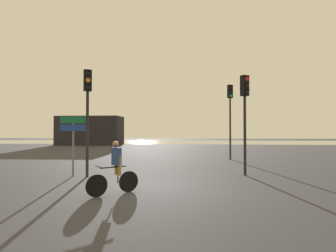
{
  "coord_description": "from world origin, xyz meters",
  "views": [
    {
      "loc": [
        1.5,
        -9.0,
        1.92
      ],
      "look_at": [
        0.5,
        5.0,
        2.2
      ],
      "focal_mm": 28.0,
      "sensor_mm": 36.0,
      "label": 1
    }
  ],
  "objects_px": {
    "distant_building": "(90,131)",
    "traffic_light_far_right": "(230,108)",
    "traffic_light_near_left": "(88,102)",
    "traffic_light_near_right": "(245,106)",
    "cyclist": "(115,167)",
    "direction_sign_post": "(73,134)"
  },
  "relations": [
    {
      "from": "cyclist",
      "to": "traffic_light_near_right",
      "type": "bearing_deg",
      "value": -92.68
    },
    {
      "from": "traffic_light_far_right",
      "to": "traffic_light_near_right",
      "type": "xyz_separation_m",
      "value": [
        -0.42,
        -6.39,
        -0.45
      ]
    },
    {
      "from": "cyclist",
      "to": "traffic_light_far_right",
      "type": "bearing_deg",
      "value": -68.05
    },
    {
      "from": "traffic_light_near_right",
      "to": "direction_sign_post",
      "type": "xyz_separation_m",
      "value": [
        -7.39,
        -0.77,
        -1.24
      ]
    },
    {
      "from": "traffic_light_near_right",
      "to": "cyclist",
      "type": "bearing_deg",
      "value": 6.99
    },
    {
      "from": "direction_sign_post",
      "to": "distant_building",
      "type": "bearing_deg",
      "value": -71.38
    },
    {
      "from": "distant_building",
      "to": "cyclist",
      "type": "xyz_separation_m",
      "value": [
        11.46,
        -28.4,
        -1.19
      ]
    },
    {
      "from": "traffic_light_far_right",
      "to": "traffic_light_near_right",
      "type": "distance_m",
      "value": 6.42
    },
    {
      "from": "distant_building",
      "to": "traffic_light_far_right",
      "type": "xyz_separation_m",
      "value": [
        16.6,
        -18.25,
        1.48
      ]
    },
    {
      "from": "direction_sign_post",
      "to": "cyclist",
      "type": "distance_m",
      "value": 4.12
    },
    {
      "from": "traffic_light_near_right",
      "to": "direction_sign_post",
      "type": "bearing_deg",
      "value": -25.58
    },
    {
      "from": "distant_building",
      "to": "traffic_light_near_left",
      "type": "relative_size",
      "value": 1.94
    },
    {
      "from": "traffic_light_near_left",
      "to": "direction_sign_post",
      "type": "height_order",
      "value": "traffic_light_near_left"
    },
    {
      "from": "traffic_light_near_right",
      "to": "traffic_light_near_left",
      "type": "height_order",
      "value": "traffic_light_near_left"
    },
    {
      "from": "traffic_light_near_left",
      "to": "cyclist",
      "type": "relative_size",
      "value": 2.79
    },
    {
      "from": "distant_building",
      "to": "traffic_light_near_left",
      "type": "xyz_separation_m",
      "value": [
        9.46,
        -25.51,
        1.13
      ]
    },
    {
      "from": "direction_sign_post",
      "to": "cyclist",
      "type": "xyz_separation_m",
      "value": [
        2.67,
        -2.98,
        -0.97
      ]
    },
    {
      "from": "cyclist",
      "to": "traffic_light_near_left",
      "type": "bearing_deg",
      "value": -6.43
    },
    {
      "from": "traffic_light_near_right",
      "to": "distant_building",
      "type": "bearing_deg",
      "value": -88.25
    },
    {
      "from": "traffic_light_near_right",
      "to": "traffic_light_near_left",
      "type": "xyz_separation_m",
      "value": [
        -6.72,
        -0.87,
        0.1
      ]
    },
    {
      "from": "traffic_light_far_right",
      "to": "direction_sign_post",
      "type": "height_order",
      "value": "traffic_light_far_right"
    },
    {
      "from": "traffic_light_far_right",
      "to": "traffic_light_near_left",
      "type": "relative_size",
      "value": 1.12
    }
  ]
}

